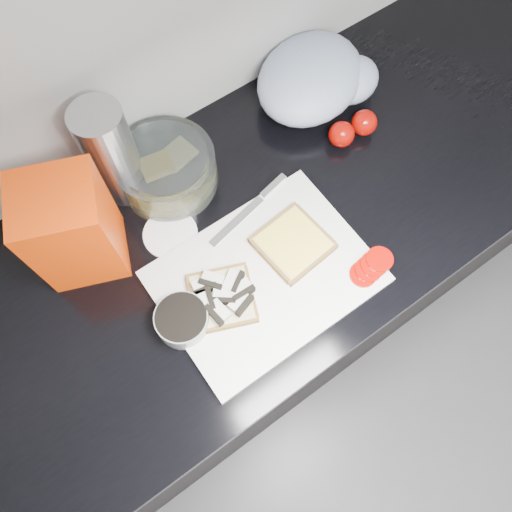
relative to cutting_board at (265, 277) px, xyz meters
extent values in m
cube|color=black|center=(0.06, 0.11, -0.48)|extent=(3.50, 0.60, 0.86)
cube|color=black|center=(0.06, 0.11, -0.03)|extent=(3.50, 0.64, 0.04)
cube|color=silver|center=(0.00, 0.00, 0.00)|extent=(0.40, 0.30, 0.01)
cube|color=beige|center=(-0.09, 0.01, 0.01)|extent=(0.15, 0.15, 0.02)
cube|color=silver|center=(-0.11, 0.04, 0.03)|extent=(0.04, 0.03, 0.02)
cube|color=black|center=(-0.11, 0.04, 0.03)|extent=(0.05, 0.02, 0.02)
cube|color=silver|center=(-0.09, 0.04, 0.03)|extent=(0.04, 0.05, 0.02)
cube|color=black|center=(-0.09, 0.04, 0.03)|extent=(0.03, 0.04, 0.02)
cube|color=silver|center=(-0.06, 0.02, 0.03)|extent=(0.05, 0.04, 0.02)
cube|color=black|center=(-0.06, 0.02, 0.03)|extent=(0.04, 0.03, 0.02)
cube|color=silver|center=(-0.13, 0.02, 0.03)|extent=(0.03, 0.05, 0.02)
cube|color=black|center=(-0.13, 0.02, 0.03)|extent=(0.02, 0.05, 0.02)
cube|color=silver|center=(-0.09, 0.01, 0.03)|extent=(0.05, 0.04, 0.02)
cube|color=black|center=(-0.09, 0.01, 0.03)|extent=(0.04, 0.03, 0.02)
cube|color=silver|center=(-0.07, -0.02, 0.03)|extent=(0.05, 0.03, 0.02)
cube|color=black|center=(-0.07, -0.02, 0.03)|extent=(0.05, 0.02, 0.02)
cube|color=silver|center=(-0.11, -0.02, 0.03)|extent=(0.03, 0.04, 0.02)
cube|color=black|center=(-0.11, -0.02, 0.03)|extent=(0.02, 0.05, 0.02)
cube|color=silver|center=(-0.06, 0.00, 0.03)|extent=(0.04, 0.02, 0.02)
cube|color=black|center=(-0.06, 0.00, 0.03)|extent=(0.04, 0.01, 0.02)
cube|color=beige|center=(0.08, 0.02, 0.01)|extent=(0.14, 0.14, 0.02)
cube|color=#FFD54B|center=(0.08, 0.02, 0.02)|extent=(0.12, 0.12, 0.00)
cylinder|color=#920903|center=(0.15, -0.11, 0.01)|extent=(0.07, 0.07, 0.01)
cylinder|color=#920903|center=(0.17, -0.11, 0.01)|extent=(0.07, 0.07, 0.01)
cylinder|color=#920903|center=(0.18, -0.11, 0.02)|extent=(0.07, 0.07, 0.01)
cylinder|color=#920903|center=(0.19, -0.10, 0.02)|extent=(0.06, 0.06, 0.01)
cube|color=silver|center=(0.02, 0.13, 0.01)|extent=(0.15, 0.04, 0.00)
cube|color=silver|center=(0.13, 0.15, 0.01)|extent=(0.07, 0.03, 0.01)
cylinder|color=#949898|center=(-0.18, 0.01, 0.02)|extent=(0.10, 0.10, 0.05)
cylinder|color=black|center=(-0.18, 0.01, 0.04)|extent=(0.09, 0.09, 0.01)
cylinder|color=white|center=(-0.10, 0.18, 0.00)|extent=(0.13, 0.13, 0.01)
cylinder|color=silver|center=(-0.04, 0.29, 0.04)|extent=(0.20, 0.20, 0.09)
cube|color=#FFD54B|center=(-0.05, 0.30, 0.03)|extent=(0.07, 0.06, 0.05)
cube|color=#E2DF87|center=(0.00, 0.30, 0.01)|extent=(0.08, 0.07, 0.02)
cube|color=#F14504|center=(-0.25, 0.24, 0.11)|extent=(0.18, 0.18, 0.22)
cylinder|color=#B8B8BD|center=(-0.12, 0.34, 0.11)|extent=(0.10, 0.10, 0.23)
ellipsoid|color=#AEBBD6|center=(0.34, 0.30, 0.05)|extent=(0.33, 0.29, 0.12)
ellipsoid|color=#AEBBD6|center=(0.42, 0.25, 0.04)|extent=(0.16, 0.14, 0.08)
sphere|color=#920903|center=(0.32, 0.16, 0.02)|extent=(0.06, 0.06, 0.06)
sphere|color=#920903|center=(0.38, 0.16, 0.02)|extent=(0.06, 0.06, 0.06)
camera|label=1|loc=(-0.21, -0.27, 0.90)|focal=35.00mm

